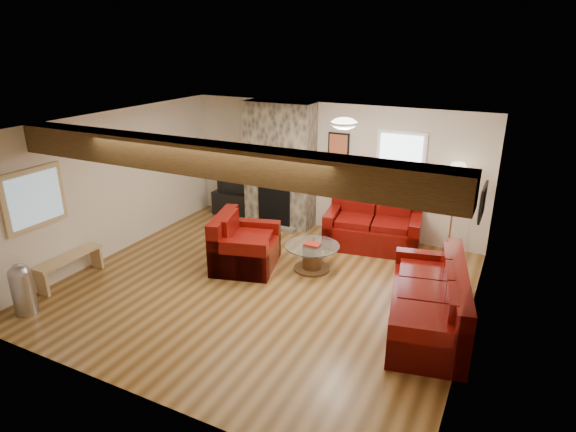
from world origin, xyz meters
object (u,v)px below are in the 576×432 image
object	(u,v)px
coffee_table	(312,257)
tv_cabinet	(236,204)
armchair_red	(246,241)
sofa_three	(427,297)
floor_lamp	(457,177)
television	(236,182)
loveseat	(373,224)

from	to	relation	value
coffee_table	tv_cabinet	distance (m)	3.04
armchair_red	tv_cabinet	world-z (taller)	armchair_red
sofa_three	armchair_red	size ratio (longest dim) A/B	1.98
armchair_red	tv_cabinet	bearing A→B (deg)	20.29
coffee_table	floor_lamp	distance (m)	2.78
coffee_table	tv_cabinet	bearing A→B (deg)	146.64
television	coffee_table	bearing A→B (deg)	-33.36
armchair_red	coffee_table	distance (m)	1.14
tv_cabinet	television	distance (m)	0.49
loveseat	television	xyz separation A→B (m)	(-3.14, 0.30, 0.29)
armchair_red	floor_lamp	xyz separation A→B (m)	(2.99, 1.96, 0.99)
coffee_table	tv_cabinet	world-z (taller)	tv_cabinet
tv_cabinet	television	bearing A→B (deg)	0.00
coffee_table	television	distance (m)	3.08
loveseat	armchair_red	xyz separation A→B (m)	(-1.66, -1.75, 0.00)
tv_cabinet	floor_lamp	bearing A→B (deg)	-1.05
loveseat	armchair_red	size ratio (longest dim) A/B	1.52
sofa_three	floor_lamp	size ratio (longest dim) A/B	1.31
sofa_three	loveseat	world-z (taller)	loveseat
coffee_table	floor_lamp	xyz separation A→B (m)	(1.94, 1.59, 1.22)
loveseat	television	world-z (taller)	television
sofa_three	television	xyz separation A→B (m)	(-4.57, 2.49, 0.31)
sofa_three	loveseat	xyz separation A→B (m)	(-1.42, 2.19, 0.02)
tv_cabinet	loveseat	bearing A→B (deg)	-5.45
tv_cabinet	sofa_three	bearing A→B (deg)	-28.64
tv_cabinet	television	size ratio (longest dim) A/B	1.25
tv_cabinet	armchair_red	bearing A→B (deg)	-54.10
sofa_three	television	world-z (taller)	television
tv_cabinet	floor_lamp	world-z (taller)	floor_lamp
loveseat	coffee_table	world-z (taller)	loveseat
tv_cabinet	floor_lamp	xyz separation A→B (m)	(4.47, -0.08, 1.19)
armchair_red	television	world-z (taller)	television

